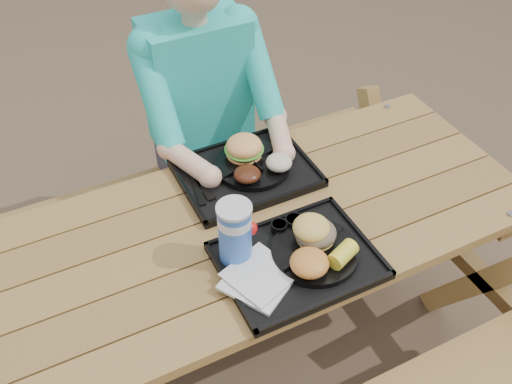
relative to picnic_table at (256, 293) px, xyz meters
name	(u,v)px	position (x,y,z in m)	size (l,w,h in m)	color
ground	(256,349)	(0.00, 0.00, -0.38)	(60.00, 60.00, 0.00)	#999999
picnic_table	(256,293)	(0.00, 0.00, 0.00)	(1.80, 1.49, 0.75)	#999999
tray_near	(297,261)	(0.03, -0.21, 0.39)	(0.45, 0.35, 0.02)	black
tray_far	(246,173)	(0.07, 0.21, 0.39)	(0.45, 0.35, 0.02)	black
plate_near	(315,252)	(0.09, -0.21, 0.41)	(0.26, 0.26, 0.02)	black
plate_far	(253,165)	(0.10, 0.22, 0.41)	(0.26, 0.26, 0.02)	black
napkin_stack	(258,279)	(-0.11, -0.23, 0.40)	(0.17, 0.17, 0.02)	silver
soda_cup	(235,234)	(-0.12, -0.12, 0.49)	(0.10, 0.10, 0.19)	blue
condiment_bbq	(279,227)	(0.04, -0.08, 0.41)	(0.05, 0.05, 0.03)	black
condiment_mustard	(294,222)	(0.09, -0.08, 0.41)	(0.06, 0.06, 0.03)	orange
sandwich	(317,225)	(0.11, -0.18, 0.48)	(0.12, 0.12, 0.12)	#E4B950
mac_cheese	(309,263)	(0.04, -0.27, 0.44)	(0.11, 0.11, 0.06)	orange
corn_cob	(343,254)	(0.14, -0.28, 0.44)	(0.09, 0.09, 0.05)	yellow
cutlery_far	(203,185)	(-0.09, 0.21, 0.40)	(0.03, 0.16, 0.01)	black
burger	(244,142)	(0.09, 0.27, 0.47)	(0.13, 0.13, 0.11)	#F3A155
baked_beans	(247,174)	(0.05, 0.16, 0.44)	(0.09, 0.09, 0.04)	#451D0D
potato_salad	(279,162)	(0.16, 0.16, 0.44)	(0.09, 0.09, 0.05)	beige
diner	(204,134)	(0.08, 0.64, 0.27)	(0.48, 0.84, 1.28)	teal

